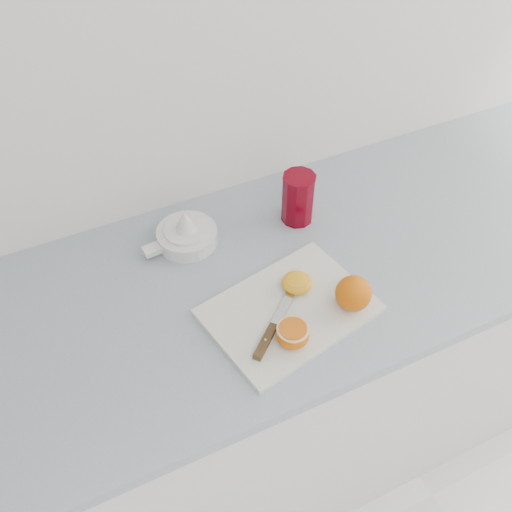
% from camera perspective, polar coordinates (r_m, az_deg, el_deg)
% --- Properties ---
extents(counter, '(2.35, 0.64, 0.89)m').
position_cam_1_polar(counter, '(1.60, -0.75, -12.77)').
color(counter, white).
rests_on(counter, ground).
extents(cutting_board, '(0.37, 0.29, 0.01)m').
position_cam_1_polar(cutting_board, '(1.18, 3.33, -5.42)').
color(cutting_board, silver).
rests_on(cutting_board, counter).
extents(whole_orange, '(0.07, 0.07, 0.07)m').
position_cam_1_polar(whole_orange, '(1.17, 9.71, -3.69)').
color(whole_orange, '#C55E0E').
rests_on(whole_orange, cutting_board).
extents(half_orange, '(0.07, 0.07, 0.04)m').
position_cam_1_polar(half_orange, '(1.11, 3.68, -7.81)').
color(half_orange, '#C55E0E').
rests_on(half_orange, cutting_board).
extents(squeezed_shell, '(0.06, 0.06, 0.03)m').
position_cam_1_polar(squeezed_shell, '(1.20, 4.12, -2.65)').
color(squeezed_shell, orange).
rests_on(squeezed_shell, cutting_board).
extents(paring_knife, '(0.16, 0.14, 0.01)m').
position_cam_1_polar(paring_knife, '(1.13, 1.31, -7.87)').
color(paring_knife, '#4A341C').
rests_on(paring_knife, cutting_board).
extents(citrus_juicer, '(0.18, 0.14, 0.09)m').
position_cam_1_polar(citrus_juicer, '(1.31, -7.01, 2.21)').
color(citrus_juicer, white).
rests_on(citrus_juicer, counter).
extents(red_tumbler, '(0.08, 0.08, 0.13)m').
position_cam_1_polar(red_tumbler, '(1.34, 4.22, 5.64)').
color(red_tumbler, '#68000F').
rests_on(red_tumbler, counter).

